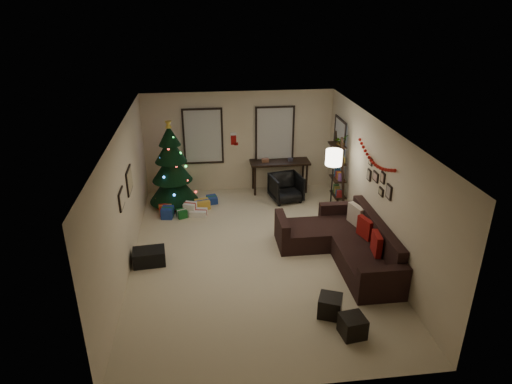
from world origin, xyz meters
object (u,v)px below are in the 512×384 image
at_px(christmas_tree, 172,170).
at_px(desk_chair, 286,188).
at_px(sofa, 345,244).
at_px(bookshelf, 339,174).
at_px(desk, 280,165).

bearing_deg(christmas_tree, desk_chair, -2.22).
xyz_separation_m(sofa, bookshelf, (0.47, 2.23, 0.65)).
height_order(christmas_tree, desk_chair, christmas_tree).
relative_size(christmas_tree, sofa, 0.80).
height_order(christmas_tree, bookshelf, christmas_tree).
bearing_deg(sofa, desk_chair, 103.76).
height_order(sofa, desk_chair, sofa).
distance_m(sofa, desk_chair, 2.95).
xyz_separation_m(sofa, desk_chair, (-0.70, 2.87, 0.07)).
relative_size(sofa, bookshelf, 1.46).
distance_m(desk, desk_chair, 0.77).
bearing_deg(christmas_tree, bookshelf, -10.49).
bearing_deg(desk_chair, bookshelf, -40.20).
xyz_separation_m(desk, desk_chair, (0.06, -0.65, -0.40)).
height_order(desk, desk_chair, desk).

